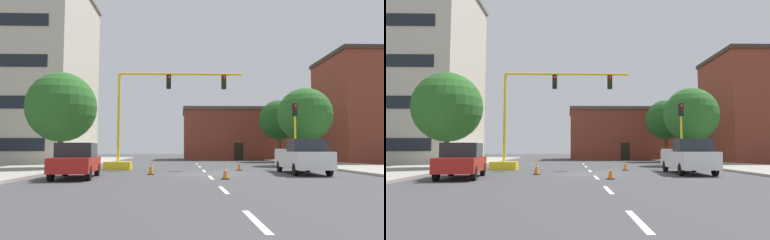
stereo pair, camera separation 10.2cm
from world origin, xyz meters
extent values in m
plane|color=#424244|center=(0.00, 0.00, 0.00)|extent=(160.00, 160.00, 0.00)
cube|color=#9E998E|center=(-11.85, 8.00, 0.07)|extent=(6.00, 56.00, 0.14)
cube|color=#9E998E|center=(11.85, 8.00, 0.07)|extent=(6.00, 56.00, 0.14)
cube|color=silver|center=(0.00, -14.00, 0.00)|extent=(0.16, 2.40, 0.01)
cube|color=silver|center=(0.00, -8.50, 0.00)|extent=(0.16, 2.40, 0.01)
cube|color=silver|center=(0.00, -3.00, 0.00)|extent=(0.16, 2.40, 0.01)
cube|color=silver|center=(0.00, 2.50, 0.00)|extent=(0.16, 2.40, 0.01)
cube|color=silver|center=(0.00, 8.00, 0.00)|extent=(0.16, 2.40, 0.01)
cube|color=silver|center=(0.00, 13.50, 0.00)|extent=(0.16, 2.40, 0.01)
cube|color=beige|center=(-19.25, 16.21, 9.02)|extent=(15.17, 13.30, 18.03)
cube|color=brown|center=(5.66, 28.42, 3.20)|extent=(13.54, 9.65, 6.40)
cube|color=#4C4238|center=(5.66, 28.42, 6.60)|extent=(13.84, 9.95, 0.40)
cube|color=black|center=(5.66, 23.57, 1.10)|extent=(1.10, 0.06, 2.20)
cube|color=brown|center=(19.93, 16.49, 5.49)|extent=(11.65, 9.23, 10.99)
cube|color=#3D2D23|center=(19.93, 16.49, 11.19)|extent=(11.95, 9.53, 0.40)
cube|color=yellow|center=(-5.88, 3.99, 0.28)|extent=(1.80, 1.20, 0.55)
cylinder|color=yellow|center=(-5.88, 3.99, 3.65)|extent=(0.20, 0.20, 6.20)
cylinder|color=yellow|center=(-1.52, 3.99, 6.75)|extent=(8.71, 0.16, 0.16)
cube|color=black|center=(-2.40, 3.99, 6.18)|extent=(0.32, 0.36, 0.95)
sphere|color=red|center=(-2.40, 3.80, 6.45)|extent=(0.20, 0.20, 0.20)
sphere|color=#38280A|center=(-2.40, 3.80, 6.17)|extent=(0.20, 0.20, 0.20)
sphere|color=black|center=(-2.40, 3.80, 5.89)|extent=(0.20, 0.20, 0.20)
cube|color=black|center=(1.52, 3.99, 6.18)|extent=(0.32, 0.36, 0.95)
sphere|color=red|center=(1.52, 3.80, 6.45)|extent=(0.20, 0.20, 0.20)
sphere|color=#38280A|center=(1.52, 3.80, 6.17)|extent=(0.20, 0.20, 0.20)
sphere|color=black|center=(1.52, 3.80, 5.89)|extent=(0.20, 0.20, 0.20)
cylinder|color=yellow|center=(6.91, 5.02, 2.40)|extent=(0.14, 0.14, 4.80)
cube|color=black|center=(6.91, 5.02, 4.33)|extent=(0.32, 0.36, 0.95)
sphere|color=red|center=(6.91, 4.83, 4.60)|extent=(0.20, 0.20, 0.20)
sphere|color=#38280A|center=(6.91, 4.83, 4.32)|extent=(0.20, 0.20, 0.20)
sphere|color=black|center=(6.91, 4.83, 4.04)|extent=(0.20, 0.20, 0.20)
cylinder|color=#4C3823|center=(9.28, 9.64, 1.31)|extent=(0.36, 0.36, 2.62)
sphere|color=#286023|center=(9.28, 9.64, 4.39)|extent=(4.72, 4.72, 4.72)
cylinder|color=#4C3823|center=(9.46, 18.66, 1.51)|extent=(0.36, 0.36, 3.02)
sphere|color=#1E511E|center=(9.46, 18.66, 4.68)|extent=(4.42, 4.42, 4.42)
cylinder|color=#4C3823|center=(-9.80, 3.77, 1.26)|extent=(0.36, 0.36, 2.53)
sphere|color=#286023|center=(-9.80, 3.77, 4.33)|extent=(4.82, 4.82, 4.82)
cube|color=white|center=(5.60, -0.26, 0.81)|extent=(2.19, 5.47, 0.95)
cube|color=#1E2328|center=(5.56, -1.16, 1.64)|extent=(1.90, 1.86, 0.70)
cube|color=white|center=(5.64, 0.92, 1.37)|extent=(2.10, 2.88, 0.16)
cylinder|color=black|center=(6.43, -2.13, 0.34)|extent=(0.24, 0.69, 0.68)
cylinder|color=black|center=(4.63, -2.07, 0.34)|extent=(0.24, 0.69, 0.68)
cylinder|color=black|center=(6.56, 1.54, 0.34)|extent=(0.24, 0.69, 0.68)
cylinder|color=black|center=(4.76, 1.60, 0.34)|extent=(0.24, 0.69, 0.68)
cube|color=#B21E19|center=(-6.69, -3.23, 0.69)|extent=(2.29, 4.66, 0.70)
cube|color=#1E2328|center=(-6.70, -3.13, 1.39)|extent=(1.92, 2.46, 0.70)
cylinder|color=black|center=(-7.67, -1.79, 0.34)|extent=(0.29, 0.70, 0.68)
cylinder|color=black|center=(-6.03, -1.62, 0.34)|extent=(0.29, 0.70, 0.68)
cylinder|color=black|center=(-7.36, -4.83, 0.34)|extent=(0.29, 0.70, 0.68)
cylinder|color=black|center=(-5.72, -4.67, 0.34)|extent=(0.29, 0.70, 0.68)
cube|color=black|center=(-3.20, -0.85, 0.02)|extent=(0.36, 0.36, 0.04)
cone|color=orange|center=(-3.20, -0.85, 0.38)|extent=(0.28, 0.28, 0.67)
cylinder|color=white|center=(-3.20, -0.85, 0.46)|extent=(0.19, 0.19, 0.08)
cube|color=black|center=(2.41, 2.96, 0.02)|extent=(0.36, 0.36, 0.04)
cone|color=orange|center=(2.41, 2.96, 0.36)|extent=(0.28, 0.28, 0.64)
cylinder|color=white|center=(2.41, 2.96, 0.43)|extent=(0.19, 0.19, 0.08)
cube|color=black|center=(0.61, -4.05, 0.02)|extent=(0.36, 0.36, 0.04)
cone|color=orange|center=(0.61, -4.05, 0.35)|extent=(0.28, 0.28, 0.61)
cylinder|color=white|center=(0.61, -4.05, 0.42)|extent=(0.19, 0.19, 0.08)
camera|label=1|loc=(-1.51, -21.38, 1.45)|focal=33.84mm
camera|label=2|loc=(-1.41, -21.39, 1.45)|focal=33.84mm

